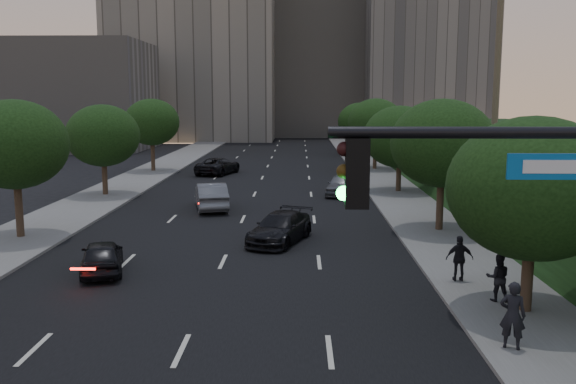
{
  "coord_description": "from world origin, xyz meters",
  "views": [
    {
      "loc": [
        3.18,
        -10.51,
        6.75
      ],
      "look_at": [
        2.79,
        9.89,
        3.6
      ],
      "focal_mm": 38.0,
      "sensor_mm": 36.0,
      "label": 1
    }
  ],
  "objects_px": {
    "sedan_mid_left": "(211,196)",
    "sedan_far_left": "(218,166)",
    "pedestrian_c": "(460,258)",
    "sedan_far_right": "(341,185)",
    "pedestrian_a": "(513,315)",
    "pedestrian_b": "(498,277)",
    "sedan_near_left": "(102,256)",
    "sedan_near_right": "(280,228)"
  },
  "relations": [
    {
      "from": "sedan_mid_left",
      "to": "sedan_far_left",
      "type": "xyz_separation_m",
      "value": [
        -1.87,
        17.33,
        -0.08
      ]
    },
    {
      "from": "pedestrian_c",
      "to": "sedan_far_right",
      "type": "bearing_deg",
      "value": -79.17
    },
    {
      "from": "sedan_mid_left",
      "to": "sedan_far_left",
      "type": "height_order",
      "value": "sedan_mid_left"
    },
    {
      "from": "sedan_far_right",
      "to": "pedestrian_c",
      "type": "distance_m",
      "value": 20.84
    },
    {
      "from": "pedestrian_a",
      "to": "pedestrian_c",
      "type": "xyz_separation_m",
      "value": [
        0.18,
        6.07,
        -0.08
      ]
    },
    {
      "from": "sedan_far_right",
      "to": "pedestrian_b",
      "type": "height_order",
      "value": "pedestrian_b"
    },
    {
      "from": "sedan_mid_left",
      "to": "pedestrian_c",
      "type": "height_order",
      "value": "pedestrian_c"
    },
    {
      "from": "sedan_near_left",
      "to": "pedestrian_c",
      "type": "xyz_separation_m",
      "value": [
        13.52,
        -1.28,
        0.33
      ]
    },
    {
      "from": "sedan_far_left",
      "to": "sedan_far_right",
      "type": "relative_size",
      "value": 1.24
    },
    {
      "from": "pedestrian_b",
      "to": "pedestrian_c",
      "type": "relative_size",
      "value": 0.94
    },
    {
      "from": "sedan_near_left",
      "to": "pedestrian_b",
      "type": "xyz_separation_m",
      "value": [
        14.21,
        -3.49,
        0.28
      ]
    },
    {
      "from": "sedan_far_left",
      "to": "pedestrian_b",
      "type": "xyz_separation_m",
      "value": [
        13.79,
        -34.57,
        0.19
      ]
    },
    {
      "from": "sedan_far_left",
      "to": "pedestrian_b",
      "type": "bearing_deg",
      "value": 128.81
    },
    {
      "from": "sedan_mid_left",
      "to": "pedestrian_c",
      "type": "relative_size",
      "value": 2.99
    },
    {
      "from": "sedan_far_left",
      "to": "sedan_far_right",
      "type": "bearing_deg",
      "value": 148.09
    },
    {
      "from": "pedestrian_a",
      "to": "pedestrian_b",
      "type": "xyz_separation_m",
      "value": [
        0.86,
        3.86,
        -0.13
      ]
    },
    {
      "from": "sedan_far_left",
      "to": "sedan_near_right",
      "type": "distance_m",
      "value": 26.67
    },
    {
      "from": "sedan_mid_left",
      "to": "sedan_near_right",
      "type": "xyz_separation_m",
      "value": [
        4.49,
        -8.57,
        -0.13
      ]
    },
    {
      "from": "sedan_near_right",
      "to": "sedan_far_right",
      "type": "xyz_separation_m",
      "value": [
        3.84,
        14.18,
        0.04
      ]
    },
    {
      "from": "sedan_far_left",
      "to": "sedan_near_right",
      "type": "xyz_separation_m",
      "value": [
        6.36,
        -25.9,
        -0.05
      ]
    },
    {
      "from": "pedestrian_c",
      "to": "sedan_far_left",
      "type": "bearing_deg",
      "value": -65.14
    },
    {
      "from": "sedan_mid_left",
      "to": "pedestrian_a",
      "type": "relative_size",
      "value": 2.73
    },
    {
      "from": "sedan_mid_left",
      "to": "sedan_far_left",
      "type": "distance_m",
      "value": 17.43
    },
    {
      "from": "pedestrian_a",
      "to": "pedestrian_c",
      "type": "height_order",
      "value": "pedestrian_a"
    },
    {
      "from": "sedan_mid_left",
      "to": "pedestrian_a",
      "type": "height_order",
      "value": "pedestrian_a"
    },
    {
      "from": "sedan_far_left",
      "to": "sedan_near_right",
      "type": "height_order",
      "value": "sedan_far_left"
    },
    {
      "from": "sedan_mid_left",
      "to": "pedestrian_c",
      "type": "xyz_separation_m",
      "value": [
        11.24,
        -15.02,
        0.16
      ]
    },
    {
      "from": "sedan_near_left",
      "to": "pedestrian_a",
      "type": "distance_m",
      "value": 15.25
    },
    {
      "from": "sedan_far_right",
      "to": "sedan_mid_left",
      "type": "bearing_deg",
      "value": -132.76
    },
    {
      "from": "pedestrian_b",
      "to": "sedan_mid_left",
      "type": "bearing_deg",
      "value": -46.33
    },
    {
      "from": "pedestrian_c",
      "to": "pedestrian_b",
      "type": "bearing_deg",
      "value": 110.0
    },
    {
      "from": "sedan_near_right",
      "to": "pedestrian_a",
      "type": "distance_m",
      "value": 14.15
    },
    {
      "from": "sedan_mid_left",
      "to": "sedan_far_right",
      "type": "height_order",
      "value": "sedan_mid_left"
    },
    {
      "from": "sedan_near_left",
      "to": "sedan_far_right",
      "type": "relative_size",
      "value": 0.88
    },
    {
      "from": "sedan_near_left",
      "to": "sedan_far_right",
      "type": "bearing_deg",
      "value": -134.07
    },
    {
      "from": "sedan_near_right",
      "to": "sedan_mid_left",
      "type": "bearing_deg",
      "value": 137.31
    },
    {
      "from": "sedan_near_left",
      "to": "pedestrian_a",
      "type": "xyz_separation_m",
      "value": [
        13.35,
        -7.35,
        0.41
      ]
    },
    {
      "from": "sedan_near_left",
      "to": "sedan_near_right",
      "type": "relative_size",
      "value": 0.8
    },
    {
      "from": "sedan_mid_left",
      "to": "pedestrian_b",
      "type": "relative_size",
      "value": 3.18
    },
    {
      "from": "sedan_near_right",
      "to": "sedan_near_left",
      "type": "bearing_deg",
      "value": -122.99
    },
    {
      "from": "sedan_far_right",
      "to": "pedestrian_a",
      "type": "relative_size",
      "value": 2.37
    },
    {
      "from": "sedan_near_right",
      "to": "pedestrian_a",
      "type": "xyz_separation_m",
      "value": [
        6.57,
        -12.53,
        0.37
      ]
    }
  ]
}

